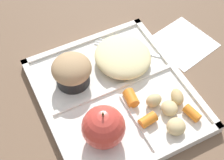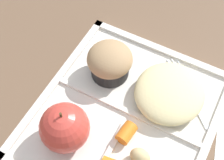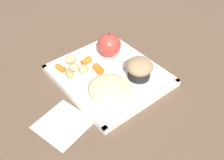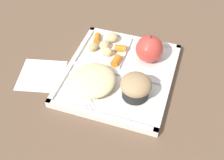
{
  "view_description": "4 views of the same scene",
  "coord_description": "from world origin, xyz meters",
  "px_view_note": "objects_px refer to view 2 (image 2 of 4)",
  "views": [
    {
      "loc": [
        -0.34,
        0.18,
        0.57
      ],
      "look_at": [
        0.02,
        -0.0,
        0.04
      ],
      "focal_mm": 54.11,
      "sensor_mm": 36.0,
      "label": 1
    },
    {
      "loc": [
        -0.22,
        -0.09,
        0.5
      ],
      "look_at": [
        0.04,
        0.05,
        0.04
      ],
      "focal_mm": 51.42,
      "sensor_mm": 36.0,
      "label": 2
    },
    {
      "loc": [
        0.49,
        -0.39,
        0.57
      ],
      "look_at": [
        0.04,
        -0.02,
        0.03
      ],
      "focal_mm": 42.88,
      "sensor_mm": 36.0,
      "label": 3
    },
    {
      "loc": [
        0.55,
        0.16,
        0.6
      ],
      "look_at": [
        0.04,
        -0.01,
        0.03
      ],
      "focal_mm": 47.73,
      "sensor_mm": 36.0,
      "label": 4
    }
  ],
  "objects_px": {
    "lunch_tray": "(125,117)",
    "green_apple": "(65,128)",
    "plastic_fork": "(186,86)",
    "bran_muffin": "(110,62)"
  },
  "relations": [
    {
      "from": "lunch_tray",
      "to": "plastic_fork",
      "type": "bearing_deg",
      "value": -34.06
    },
    {
      "from": "plastic_fork",
      "to": "bran_muffin",
      "type": "bearing_deg",
      "value": 105.63
    },
    {
      "from": "bran_muffin",
      "to": "plastic_fork",
      "type": "height_order",
      "value": "bran_muffin"
    },
    {
      "from": "plastic_fork",
      "to": "green_apple",
      "type": "bearing_deg",
      "value": 143.79
    },
    {
      "from": "bran_muffin",
      "to": "plastic_fork",
      "type": "bearing_deg",
      "value": -74.37
    },
    {
      "from": "green_apple",
      "to": "plastic_fork",
      "type": "xyz_separation_m",
      "value": [
        0.18,
        -0.13,
        -0.04
      ]
    },
    {
      "from": "lunch_tray",
      "to": "green_apple",
      "type": "height_order",
      "value": "green_apple"
    },
    {
      "from": "lunch_tray",
      "to": "plastic_fork",
      "type": "xyz_separation_m",
      "value": [
        0.1,
        -0.07,
        0.01
      ]
    },
    {
      "from": "bran_muffin",
      "to": "plastic_fork",
      "type": "xyz_separation_m",
      "value": [
        0.04,
        -0.13,
        -0.03
      ]
    },
    {
      "from": "lunch_tray",
      "to": "green_apple",
      "type": "distance_m",
      "value": 0.11
    }
  ]
}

